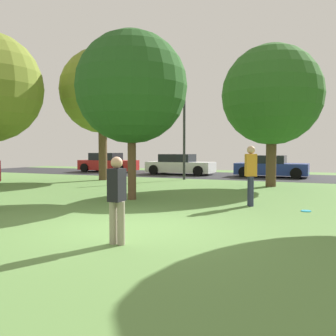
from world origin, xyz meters
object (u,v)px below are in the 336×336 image
(person_catcher, at_px, (251,172))
(frisbee_disc, at_px, (306,211))
(maple_tree_near, at_px, (102,91))
(street_lamp_post, at_px, (184,139))
(parked_car_red, at_px, (108,163))
(parked_car_white, at_px, (180,165))
(parked_car_blue, at_px, (271,167))
(oak_tree_right, at_px, (131,88))
(person_bystander, at_px, (117,197))
(maple_tree_far, at_px, (272,95))

(person_catcher, xyz_separation_m, frisbee_disc, (1.59, -0.37, -1.00))
(maple_tree_near, relative_size, street_lamp_post, 1.59)
(parked_car_red, relative_size, parked_car_white, 0.97)
(parked_car_blue, bearing_deg, maple_tree_near, -144.14)
(oak_tree_right, relative_size, street_lamp_post, 1.25)
(person_catcher, xyz_separation_m, person_bystander, (-1.31, -5.45, -0.15))
(maple_tree_near, relative_size, person_catcher, 3.98)
(street_lamp_post, bearing_deg, person_catcher, -56.96)
(person_bystander, distance_m, street_lamp_post, 14.18)
(maple_tree_far, bearing_deg, parked_car_red, 154.37)
(oak_tree_right, height_order, person_bystander, oak_tree_right)
(frisbee_disc, distance_m, street_lamp_post, 11.13)
(maple_tree_near, bearing_deg, person_bystander, -55.37)
(maple_tree_far, xyz_separation_m, oak_tree_right, (-3.67, -6.34, -0.38))
(maple_tree_near, bearing_deg, parked_car_white, 69.00)
(maple_tree_near, bearing_deg, frisbee_disc, -30.70)
(parked_car_red, xyz_separation_m, street_lamp_post, (7.69, -4.15, 1.60))
(parked_car_red, distance_m, street_lamp_post, 8.89)
(maple_tree_near, distance_m, oak_tree_right, 8.28)
(maple_tree_far, xyz_separation_m, person_catcher, (0.29, -6.17, -3.12))
(person_bystander, xyz_separation_m, street_lamp_post, (-3.95, 13.54, 1.39))
(maple_tree_far, bearing_deg, parked_car_white, 139.79)
(oak_tree_right, xyz_separation_m, parked_car_blue, (2.83, 12.14, -3.14))
(maple_tree_far, height_order, parked_car_white, maple_tree_far)
(person_bystander, height_order, parked_car_white, person_bystander)
(person_catcher, bearing_deg, parked_car_red, -71.65)
(parked_car_red, bearing_deg, person_bystander, -56.65)
(frisbee_disc, distance_m, parked_car_white, 15.00)
(oak_tree_right, bearing_deg, parked_car_red, 125.93)
(parked_car_red, height_order, parked_car_blue, parked_car_red)
(maple_tree_far, height_order, oak_tree_right, maple_tree_far)
(maple_tree_near, height_order, parked_car_blue, maple_tree_near)
(frisbee_disc, bearing_deg, parked_car_red, 139.07)
(maple_tree_far, relative_size, oak_tree_right, 1.14)
(person_bystander, height_order, frisbee_disc, person_bystander)
(maple_tree_far, distance_m, parked_car_red, 14.48)
(oak_tree_right, height_order, parked_car_blue, oak_tree_right)
(person_catcher, distance_m, parked_car_white, 13.82)
(person_catcher, xyz_separation_m, parked_car_blue, (-1.12, 11.97, -0.40))
(oak_tree_right, height_order, person_catcher, oak_tree_right)
(parked_car_white, relative_size, parked_car_blue, 1.05)
(oak_tree_right, bearing_deg, person_catcher, 2.56)
(parked_car_red, bearing_deg, oak_tree_right, -54.07)
(frisbee_disc, height_order, street_lamp_post, street_lamp_post)
(oak_tree_right, relative_size, person_catcher, 3.12)
(frisbee_disc, distance_m, parked_car_red, 19.27)
(maple_tree_near, bearing_deg, parked_car_blue, 35.86)
(maple_tree_near, distance_m, parked_car_blue, 10.91)
(oak_tree_right, height_order, parked_car_red, oak_tree_right)
(maple_tree_near, bearing_deg, oak_tree_right, -49.63)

